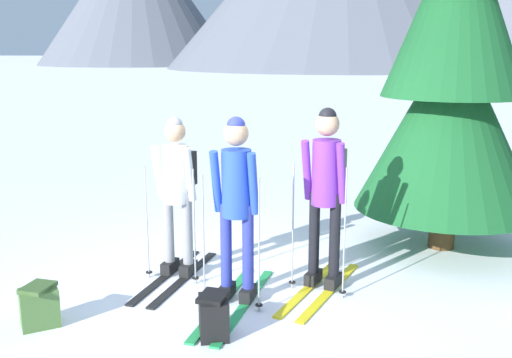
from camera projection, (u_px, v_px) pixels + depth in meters
ground_plane at (223, 287)px, 5.95m from camera, size 400.00×400.00×0.00m
skier_in_white at (177, 188)px, 6.10m from camera, size 0.61×1.60×1.71m
skier_in_blue at (236, 202)px, 5.43m from camera, size 0.61×1.73×1.79m
skier_in_purple at (326, 187)px, 5.76m from camera, size 0.62×1.63×1.84m
pine_tree_mid at (455, 50)px, 6.65m from camera, size 2.16×2.16×5.22m
backpack_on_snow_front at (214, 316)px, 4.91m from camera, size 0.35×0.39×0.38m
backpack_on_snow_beside at (39, 306)px, 5.09m from camera, size 0.40×0.39×0.38m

